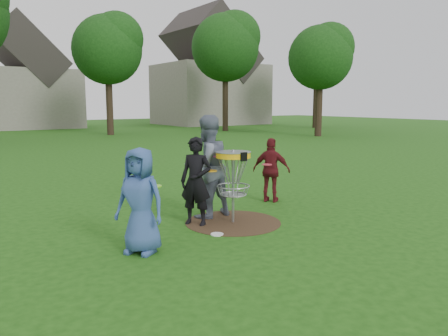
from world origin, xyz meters
TOP-DOWN VIEW (x-y plane):
  - ground at (0.00, 0.00)m, footprint 100.00×100.00m
  - dirt_patch at (0.00, 0.00)m, footprint 1.80×1.80m
  - player_blue at (-2.10, -0.56)m, footprint 0.86×0.93m
  - player_black at (-0.63, 0.28)m, footprint 0.66×0.71m
  - player_grey at (-0.17, 0.64)m, footprint 1.04×0.85m
  - player_maroon at (1.73, 0.93)m, footprint 0.78×0.90m
  - disc_on_grass at (-0.68, -0.48)m, footprint 0.22×0.22m
  - disc_golf_basket at (0.00, -0.00)m, footprint 0.66×0.67m
  - held_discs at (-0.21, 0.21)m, footprint 3.53×1.50m
  - tree_row at (0.44, 20.67)m, footprint 51.20×17.42m
  - house_row at (4.78, 33.07)m, footprint 44.50×10.65m

SIDE VIEW (x-z plane):
  - ground at x=0.00m, z-range 0.00..0.00m
  - dirt_patch at x=0.00m, z-range 0.00..0.01m
  - disc_on_grass at x=-0.68m, z-range 0.00..0.02m
  - player_maroon at x=1.73m, z-range 0.00..1.45m
  - player_blue at x=-2.10m, z-range 0.00..1.59m
  - player_black at x=-0.63m, z-range 0.00..1.62m
  - player_grey at x=-0.17m, z-range 0.00..2.00m
  - disc_golf_basket at x=0.00m, z-range 0.33..1.71m
  - held_discs at x=-0.21m, z-range 0.84..1.20m
  - house_row at x=4.78m, z-range -1.67..9.95m
  - tree_row at x=0.44m, z-range 1.26..11.16m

